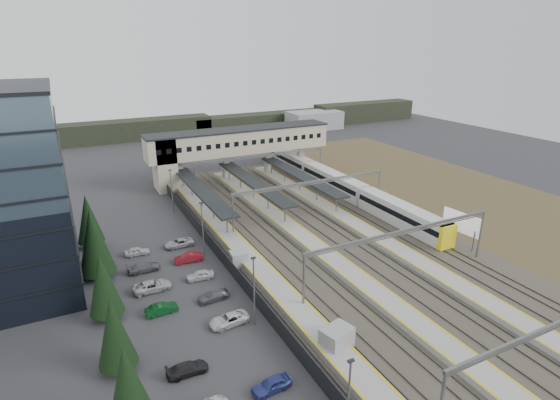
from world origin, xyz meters
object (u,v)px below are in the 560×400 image
relay_cabin_near (337,339)px  train (334,182)px  relay_cabin_far (239,259)px  billboard (461,224)px  footbridge (228,145)px

relay_cabin_near → train: (26.47, 40.67, 0.81)m
relay_cabin_far → train: (28.69, 20.28, 1.01)m
relay_cabin_near → billboard: (29.36, 11.56, 2.28)m
footbridge → train: 24.13m
relay_cabin_near → billboard: billboard is taller
relay_cabin_far → billboard: 32.88m
relay_cabin_near → billboard: size_ratio=0.57×
train → footbridge: bearing=134.1°
relay_cabin_far → billboard: (31.57, -8.82, 2.49)m
relay_cabin_far → billboard: bearing=-15.6°
relay_cabin_far → footbridge: (12.39, 37.08, 6.89)m
relay_cabin_far → train: size_ratio=0.04×
relay_cabin_far → billboard: billboard is taller
billboard → train: bearing=95.7°
train → relay_cabin_far: bearing=-144.7°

